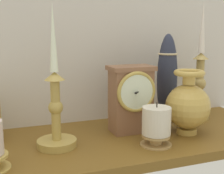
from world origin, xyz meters
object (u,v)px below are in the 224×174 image
tall_ceramic_vase (167,78)px  mantel_clock (131,98)px  candlestick_tall_center (200,79)px  brass_vase_bulbous (188,105)px  candlestick_tall_left (56,110)px  pillar_candle_near_clock (156,125)px

tall_ceramic_vase → mantel_clock: bearing=-161.2°
candlestick_tall_center → brass_vase_bulbous: bearing=-136.1°
mantel_clock → candlestick_tall_left: bearing=-169.4°
candlestick_tall_center → candlestick_tall_left: bearing=-169.6°
mantel_clock → brass_vase_bulbous: mantel_clock is taller
brass_vase_bulbous → candlestick_tall_left: bearing=175.6°
mantel_clock → pillar_candle_near_clock: (1.71, -11.91, -4.66)cm
candlestick_tall_left → pillar_candle_near_clock: 25.39cm
tall_ceramic_vase → candlestick_tall_left: bearing=-166.1°
pillar_candle_near_clock → tall_ceramic_vase: tall_ceramic_vase is taller
candlestick_tall_center → pillar_candle_near_clock: candlestick_tall_center is taller
brass_vase_bulbous → tall_ceramic_vase: 13.08cm
brass_vase_bulbous → pillar_candle_near_clock: (-12.50, -5.02, -3.06)cm
candlestick_tall_left → tall_ceramic_vase: (36.34, 9.00, 4.49)cm
candlestick_tall_left → pillar_candle_near_clock: bearing=-18.1°
brass_vase_bulbous → tall_ceramic_vase: bearing=89.7°
mantel_clock → candlestick_tall_center: candlestick_tall_center is taller
candlestick_tall_center → pillar_candle_near_clock: 30.81cm
candlestick_tall_left → mantel_clock: bearing=10.6°
candlestick_tall_center → pillar_candle_near_clock: (-24.64, -16.70, -7.94)cm
brass_vase_bulbous → pillar_candle_near_clock: bearing=-158.1°
candlestick_tall_left → tall_ceramic_vase: size_ratio=1.27×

